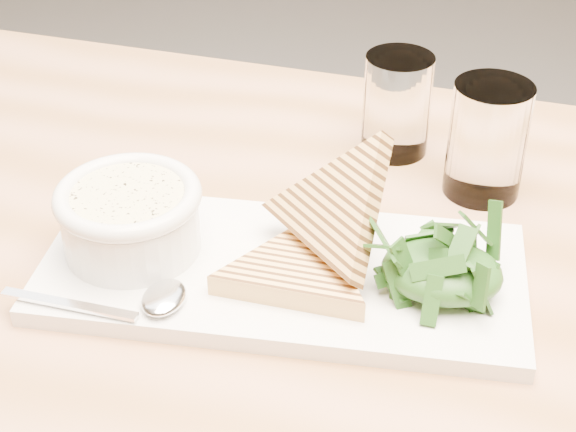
% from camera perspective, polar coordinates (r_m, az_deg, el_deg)
% --- Properties ---
extents(table_top, '(1.24, 0.86, 0.04)m').
position_cam_1_polar(table_top, '(0.70, 3.47, -7.47)').
color(table_top, '#AF7853').
rests_on(table_top, ground).
extents(table_leg_bl, '(0.06, 0.06, 0.71)m').
position_cam_1_polar(table_leg_bl, '(1.36, -17.58, -5.35)').
color(table_leg_bl, '#AF7853').
rests_on(table_leg_bl, ground).
extents(platter, '(0.40, 0.20, 0.02)m').
position_cam_1_polar(platter, '(0.71, -0.38, -3.70)').
color(platter, white).
rests_on(platter, table_top).
extents(soup_bowl, '(0.11, 0.11, 0.04)m').
position_cam_1_polar(soup_bowl, '(0.72, -10.10, -0.60)').
color(soup_bowl, white).
rests_on(soup_bowl, platter).
extents(soup, '(0.09, 0.09, 0.01)m').
position_cam_1_polar(soup, '(0.71, -10.32, 1.17)').
color(soup, beige).
rests_on(soup, soup_bowl).
extents(bowl_rim, '(0.12, 0.12, 0.01)m').
position_cam_1_polar(bowl_rim, '(0.71, -10.34, 1.30)').
color(bowl_rim, white).
rests_on(bowl_rim, soup_bowl).
extents(sandwich_flat, '(0.14, 0.14, 0.02)m').
position_cam_1_polar(sandwich_flat, '(0.68, 0.57, -3.57)').
color(sandwich_flat, tan).
rests_on(sandwich_flat, platter).
extents(sandwich_lean, '(0.21, 0.21, 0.16)m').
position_cam_1_polar(sandwich_lean, '(0.69, 3.08, 0.46)').
color(sandwich_lean, tan).
rests_on(sandwich_lean, sandwich_flat).
extents(salad_base, '(0.09, 0.07, 0.04)m').
position_cam_1_polar(salad_base, '(0.68, 9.91, -3.55)').
color(salad_base, '#14390E').
rests_on(salad_base, platter).
extents(arugula_pile, '(0.11, 0.10, 0.05)m').
position_cam_1_polar(arugula_pile, '(0.67, 9.99, -2.94)').
color(arugula_pile, '#2A521D').
rests_on(arugula_pile, platter).
extents(spoon_bowl, '(0.03, 0.04, 0.01)m').
position_cam_1_polar(spoon_bowl, '(0.67, -8.03, -5.24)').
color(spoon_bowl, silver).
rests_on(spoon_bowl, platter).
extents(spoon_handle, '(0.11, 0.01, 0.00)m').
position_cam_1_polar(spoon_handle, '(0.68, -13.97, -5.55)').
color(spoon_handle, silver).
rests_on(spoon_handle, platter).
extents(glass_near, '(0.07, 0.07, 0.11)m').
position_cam_1_polar(glass_near, '(0.81, 12.76, 4.81)').
color(glass_near, white).
rests_on(glass_near, table_top).
extents(glass_far, '(0.07, 0.07, 0.10)m').
position_cam_1_polar(glass_far, '(0.87, 7.05, 7.17)').
color(glass_far, white).
rests_on(glass_far, table_top).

